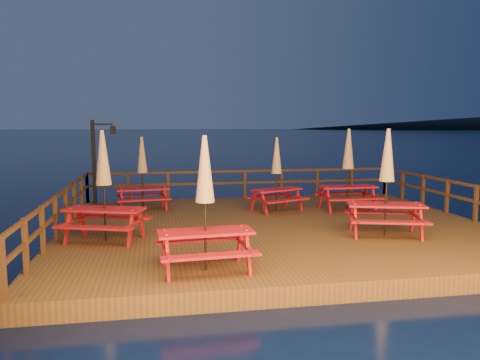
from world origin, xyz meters
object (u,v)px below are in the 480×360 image
Objects in this scene: picnic_table_1 at (387,181)px; picnic_table_2 at (142,172)px; lamp_post at (98,154)px; picnic_table_0 at (276,173)px.

picnic_table_2 is (-6.25, 4.78, -0.16)m from picnic_table_1.
lamp_post is 2.26m from picnic_table_2.
picnic_table_2 is (-4.34, 0.97, 0.00)m from picnic_table_0.
picnic_table_2 is at bearing 158.78° from picnic_table_1.
picnic_table_0 is 0.88× the size of picnic_table_1.
picnic_table_0 is 1.00× the size of picnic_table_2.
lamp_post is 10.06m from picnic_table_1.
picnic_table_1 reaches higher than picnic_table_0.
picnic_table_1 is (7.82, -6.32, -0.37)m from lamp_post.
lamp_post is at bearing 128.82° from picnic_table_2.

